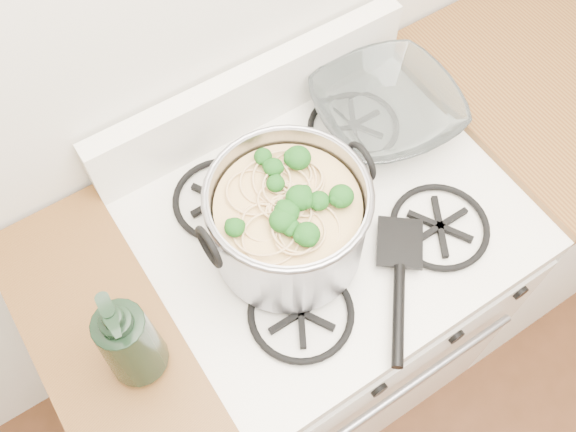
{
  "coord_description": "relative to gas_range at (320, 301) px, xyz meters",
  "views": [
    {
      "loc": [
        -0.43,
        0.76,
        2.06
      ],
      "look_at": [
        -0.12,
        1.24,
        1.04
      ],
      "focal_mm": 40.0,
      "sensor_mm": 36.0,
      "label": 1
    }
  ],
  "objects": [
    {
      "name": "spatula",
      "position": [
        0.07,
        -0.14,
        0.5
      ],
      "size": [
        0.42,
        0.42,
        0.02
      ],
      "primitive_type": null,
      "rotation": [
        0.0,
        0.0,
        -0.69
      ],
      "color": "black",
      "rests_on": "gas_range"
    },
    {
      "name": "stock_pot",
      "position": [
        -0.12,
        -0.02,
        0.58
      ],
      "size": [
        0.33,
        0.3,
        0.2
      ],
      "color": "#9898A0",
      "rests_on": "gas_range"
    },
    {
      "name": "bottle",
      "position": [
        -0.46,
        -0.07,
        0.62
      ],
      "size": [
        0.11,
        0.11,
        0.27
      ],
      "primitive_type": "imported",
      "rotation": [
        0.0,
        0.0,
        -0.08
      ],
      "color": "black",
      "rests_on": "counter_left"
    },
    {
      "name": "glass_bowl",
      "position": [
        0.23,
        0.13,
        0.5
      ],
      "size": [
        0.14,
        0.14,
        0.03
      ],
      "primitive_type": "imported",
      "rotation": [
        0.0,
        0.0,
        -0.13
      ],
      "color": "white",
      "rests_on": "gas_range"
    },
    {
      "name": "counter_right",
      "position": [
        0.88,
        0.0,
        0.02
      ],
      "size": [
        1.0,
        0.65,
        0.92
      ],
      "color": "silver",
      "rests_on": "ground"
    },
    {
      "name": "gas_range",
      "position": [
        0.0,
        0.0,
        0.0
      ],
      "size": [
        0.76,
        0.66,
        0.92
      ],
      "color": "white",
      "rests_on": "ground"
    },
    {
      "name": "counter_left",
      "position": [
        -0.51,
        0.0,
        0.02
      ],
      "size": [
        0.25,
        0.65,
        0.92
      ],
      "color": "silver",
      "rests_on": "ground"
    }
  ]
}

